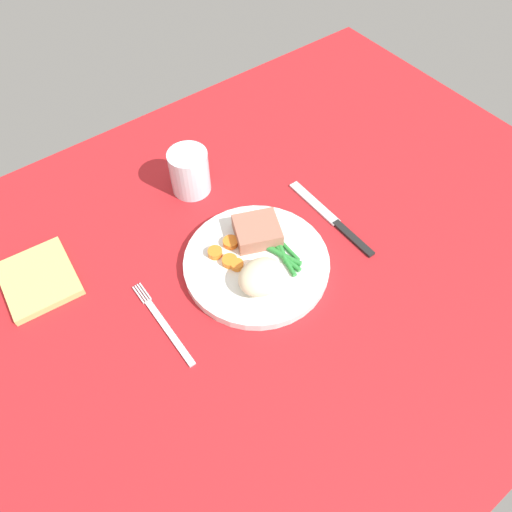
# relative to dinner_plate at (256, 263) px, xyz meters

# --- Properties ---
(dining_table) EXTENTS (1.20, 0.90, 0.02)m
(dining_table) POSITION_rel_dinner_plate_xyz_m (0.03, -0.00, -0.02)
(dining_table) COLOR red
(dining_table) RESTS_ON ground
(dinner_plate) EXTENTS (0.23, 0.23, 0.02)m
(dinner_plate) POSITION_rel_dinner_plate_xyz_m (0.00, 0.00, 0.00)
(dinner_plate) COLOR white
(dinner_plate) RESTS_ON dining_table
(meat_portion) EXTENTS (0.09, 0.09, 0.03)m
(meat_portion) POSITION_rel_dinner_plate_xyz_m (0.03, 0.04, 0.02)
(meat_portion) COLOR #A86B56
(meat_portion) RESTS_ON dinner_plate
(mashed_potatoes) EXTENTS (0.07, 0.06, 0.04)m
(mashed_potatoes) POSITION_rel_dinner_plate_xyz_m (-0.02, -0.04, 0.03)
(mashed_potatoes) COLOR beige
(mashed_potatoes) RESTS_ON dinner_plate
(carrot_slices) EXTENTS (0.06, 0.07, 0.01)m
(carrot_slices) POSITION_rel_dinner_plate_xyz_m (-0.03, 0.03, 0.01)
(carrot_slices) COLOR orange
(carrot_slices) RESTS_ON dinner_plate
(green_beans) EXTENTS (0.04, 0.10, 0.01)m
(green_beans) POSITION_rel_dinner_plate_xyz_m (0.04, -0.02, 0.01)
(green_beans) COLOR #2D8C38
(green_beans) RESTS_ON dinner_plate
(fork) EXTENTS (0.01, 0.17, 0.00)m
(fork) POSITION_rel_dinner_plate_xyz_m (-0.17, -0.00, -0.01)
(fork) COLOR silver
(fork) RESTS_ON dining_table
(knife) EXTENTS (0.02, 0.20, 0.01)m
(knife) POSITION_rel_dinner_plate_xyz_m (0.16, -0.00, -0.01)
(knife) COLOR black
(knife) RESTS_ON dining_table
(water_glass) EXTENTS (0.07, 0.07, 0.08)m
(water_glass) POSITION_rel_dinner_plate_xyz_m (0.01, 0.21, 0.03)
(water_glass) COLOR silver
(water_glass) RESTS_ON dining_table
(napkin) EXTENTS (0.12, 0.13, 0.01)m
(napkin) POSITION_rel_dinner_plate_xyz_m (-0.29, 0.18, -0.00)
(napkin) COLOR #DBBC6B
(napkin) RESTS_ON dining_table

